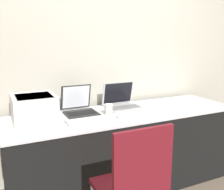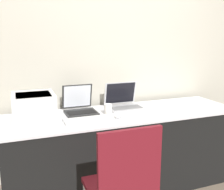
# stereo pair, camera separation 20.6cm
# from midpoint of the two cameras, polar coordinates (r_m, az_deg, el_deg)

# --- Properties ---
(wall_back) EXTENTS (8.00, 0.05, 2.60)m
(wall_back) POSITION_cam_midpoint_polar(r_m,az_deg,el_deg) (2.94, 1.39, 8.23)
(wall_back) COLOR #B7B2A3
(wall_back) RESTS_ON ground_plane
(table) EXTENTS (2.33, 0.71, 0.79)m
(table) POSITION_cam_midpoint_polar(r_m,az_deg,el_deg) (2.75, 4.97, -11.73)
(table) COLOR black
(table) RESTS_ON ground_plane
(printer) EXTENTS (0.37, 0.37, 0.24)m
(printer) POSITION_cam_midpoint_polar(r_m,az_deg,el_deg) (2.43, -14.38, -2.24)
(printer) COLOR silver
(printer) RESTS_ON table
(laptop_left) EXTENTS (0.30, 0.32, 0.27)m
(laptop_left) POSITION_cam_midpoint_polar(r_m,az_deg,el_deg) (2.60, -4.79, -2.55)
(laptop_left) COLOR black
(laptop_left) RESTS_ON table
(laptop_right) EXTENTS (0.36, 0.32, 0.26)m
(laptop_right) POSITION_cam_midpoint_polar(r_m,az_deg,el_deg) (2.77, 4.73, -1.64)
(laptop_right) COLOR #B7B7BC
(laptop_right) RESTS_ON table
(external_keyboard) EXTENTS (0.44, 0.16, 0.02)m
(external_keyboard) POSITION_cam_midpoint_polar(r_m,az_deg,el_deg) (2.34, -2.53, -5.45)
(external_keyboard) COLOR silver
(external_keyboard) RESTS_ON table
(coffee_cup) EXTENTS (0.08, 0.08, 0.10)m
(coffee_cup) POSITION_cam_midpoint_polar(r_m,az_deg,el_deg) (2.52, 1.48, -3.15)
(coffee_cup) COLOR white
(coffee_cup) RESTS_ON table
(mouse) EXTENTS (0.06, 0.05, 0.04)m
(mouse) POSITION_cam_midpoint_polar(r_m,az_deg,el_deg) (2.42, 3.78, -4.64)
(mouse) COLOR silver
(mouse) RESTS_ON table
(chair) EXTENTS (0.42, 0.43, 0.98)m
(chair) POSITION_cam_midpoint_polar(r_m,az_deg,el_deg) (1.86, 5.68, -18.55)
(chair) COLOR maroon
(chair) RESTS_ON ground_plane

